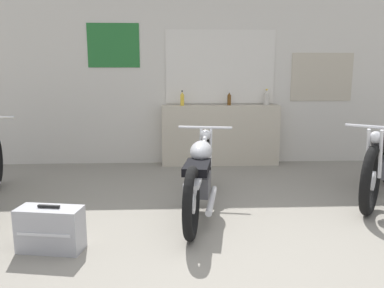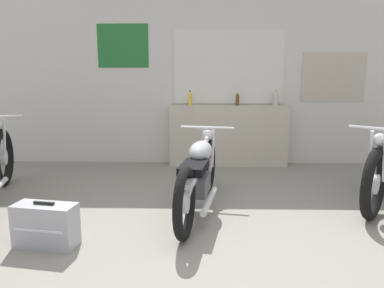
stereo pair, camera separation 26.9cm
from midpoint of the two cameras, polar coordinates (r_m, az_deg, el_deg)
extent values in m
plane|color=gray|center=(3.14, 2.44, -17.17)|extent=(24.00, 24.00, 0.00)
cube|color=beige|center=(6.13, -0.18, 10.09)|extent=(10.00, 0.06, 2.80)
cube|color=silver|center=(6.11, 3.04, 11.62)|extent=(1.69, 0.01, 1.10)
cube|color=beige|center=(6.11, 3.04, 11.62)|extent=(1.75, 0.01, 1.16)
cube|color=#B2A893|center=(6.49, 18.05, 9.67)|extent=(1.01, 0.01, 0.77)
cube|color=#23662D|center=(6.20, -13.16, 14.42)|extent=(0.81, 0.01, 0.68)
cube|color=#B7AD99|center=(6.05, 3.07, 1.35)|extent=(1.88, 0.28, 0.97)
cylinder|color=gold|center=(5.92, -2.81, 6.68)|extent=(0.06, 0.06, 0.17)
cone|color=gold|center=(5.91, -2.82, 7.73)|extent=(0.05, 0.05, 0.05)
cylinder|color=black|center=(5.91, -2.83, 8.05)|extent=(0.02, 0.02, 0.02)
cylinder|color=#5B3814|center=(5.99, 4.40, 6.66)|extent=(0.06, 0.06, 0.16)
cone|color=#5B3814|center=(5.98, 4.41, 7.64)|extent=(0.05, 0.05, 0.04)
cylinder|color=silver|center=(5.98, 4.42, 7.93)|extent=(0.02, 0.02, 0.02)
cylinder|color=#B7B2A8|center=(6.13, 10.04, 6.73)|extent=(0.08, 0.08, 0.18)
cone|color=#B7B2A8|center=(6.12, 10.07, 7.82)|extent=(0.07, 0.07, 0.05)
cylinder|color=gold|center=(6.12, 10.08, 8.16)|extent=(0.03, 0.03, 0.02)
torus|color=black|center=(4.26, 23.95, -5.12)|extent=(0.53, 0.65, 0.74)
cylinder|color=silver|center=(4.26, 23.95, -5.12)|extent=(0.18, 0.21, 0.20)
cube|color=#4C4C51|center=(5.01, 25.66, -3.20)|extent=(0.41, 0.45, 0.22)
cylinder|color=black|center=(4.97, 25.86, -0.72)|extent=(0.83, 1.06, 0.46)
ellipsoid|color=black|center=(4.77, 25.62, 0.24)|extent=(0.48, 0.53, 0.22)
cylinder|color=silver|center=(4.26, 25.20, -1.47)|extent=(0.13, 0.16, 0.53)
cylinder|color=silver|center=(4.28, 23.62, -1.29)|extent=(0.13, 0.16, 0.53)
cylinder|color=silver|center=(4.29, 24.87, 2.33)|extent=(0.53, 0.41, 0.03)
sphere|color=silver|center=(4.25, 24.62, 0.91)|extent=(0.13, 0.13, 0.13)
cylinder|color=silver|center=(5.16, 24.17, -4.40)|extent=(0.52, 0.66, 0.06)
torus|color=black|center=(4.70, 0.49, -3.22)|extent=(0.20, 0.67, 0.67)
cylinder|color=silver|center=(4.70, 0.49, -3.22)|extent=(0.09, 0.19, 0.19)
torus|color=black|center=(3.35, -2.40, -9.02)|extent=(0.20, 0.67, 0.67)
cylinder|color=silver|center=(3.35, -2.40, -9.02)|extent=(0.09, 0.19, 0.19)
cube|color=#4C4C51|center=(3.96, -0.85, -6.15)|extent=(0.28, 0.43, 0.20)
cylinder|color=#B2B2B7|center=(3.90, -0.86, -3.31)|extent=(0.27, 1.29, 0.42)
ellipsoid|color=#B2B2B7|center=(4.06, -0.49, -1.11)|extent=(0.32, 0.52, 0.22)
cube|color=black|center=(3.69, -1.32, -3.58)|extent=(0.32, 0.52, 0.08)
cube|color=#B2B2B7|center=(3.38, -2.18, -5.98)|extent=(0.19, 0.30, 0.04)
cylinder|color=silver|center=(4.59, -0.35, -0.40)|extent=(0.06, 0.17, 0.49)
cylinder|color=silver|center=(4.57, 1.14, -0.44)|extent=(0.06, 0.17, 0.49)
cylinder|color=silver|center=(4.47, 0.29, 2.53)|extent=(0.64, 0.14, 0.03)
sphere|color=silver|center=(4.54, 0.38, 1.38)|extent=(0.13, 0.13, 0.13)
cylinder|color=silver|center=(3.89, 1.02, -8.54)|extent=(0.20, 0.78, 0.06)
cube|color=#9E9EA3|center=(3.46, -22.92, -11.89)|extent=(0.56, 0.31, 0.37)
cube|color=silver|center=(3.37, -23.90, -12.59)|extent=(0.45, 0.08, 0.02)
cube|color=black|center=(3.39, -23.17, -8.74)|extent=(0.19, 0.05, 0.02)
camera|label=1|loc=(0.13, -91.87, -0.35)|focal=35.00mm
camera|label=2|loc=(0.13, 88.13, 0.35)|focal=35.00mm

